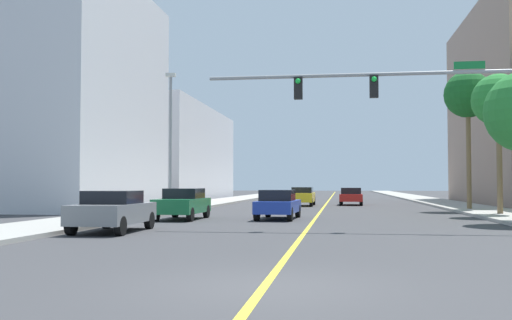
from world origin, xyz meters
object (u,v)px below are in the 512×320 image
palm_far (468,96)px  car_red (351,196)px  car_green (183,203)px  car_gray (113,211)px  car_yellow (303,196)px  traffic_signal_mast (426,102)px  street_lamp (170,134)px  palm_mid (498,101)px  car_blue (278,204)px

palm_far → car_red: 13.51m
car_green → car_gray: 7.43m
car_yellow → traffic_signal_mast: bearing=-74.7°
street_lamp → palm_mid: size_ratio=1.09×
palm_mid → street_lamp: bearing=178.1°
palm_mid → traffic_signal_mast: bearing=-117.2°
traffic_signal_mast → car_yellow: (-6.02, 23.05, -3.92)m
palm_far → car_yellow: (-10.80, 7.16, -6.44)m
traffic_signal_mast → street_lamp: (-12.76, 10.40, -0.14)m
car_yellow → palm_mid: bearing=-49.4°
car_gray → car_blue: (4.95, 8.21, -0.03)m
palm_far → car_green: bearing=-144.6°
car_green → car_yellow: size_ratio=0.92×
palm_mid → car_yellow: palm_mid is taller
car_gray → car_yellow: car_gray is taller
car_red → traffic_signal_mast: bearing=-83.6°
palm_far → car_yellow: 14.47m
street_lamp → car_red: 18.68m
street_lamp → palm_mid: street_lamp is taller
car_yellow → car_blue: 17.25m
street_lamp → car_red: street_lamp is taller
street_lamp → palm_far: size_ratio=0.92×
car_blue → traffic_signal_mast: bearing=-41.6°
traffic_signal_mast → palm_far: (4.78, 15.89, 2.52)m
palm_mid → car_blue: palm_mid is taller
palm_far → car_red: (-7.08, 9.51, -6.48)m
street_lamp → car_blue: bearing=-34.5°
palm_far → car_red: size_ratio=1.96×
palm_far → car_green: 19.84m
palm_mid → car_blue: size_ratio=1.66×
traffic_signal_mast → car_yellow: traffic_signal_mast is taller
palm_far → car_green: palm_far is taller
street_lamp → car_blue: 8.97m
palm_mid → car_red: size_ratio=1.66×
car_yellow → car_green: bearing=-103.4°
car_green → car_red: (8.22, 20.38, -0.05)m
palm_far → car_yellow: size_ratio=1.91×
car_green → car_red: bearing=-111.5°
car_green → traffic_signal_mast: bearing=155.0°
street_lamp → car_gray: 13.46m
street_lamp → car_green: bearing=-67.5°
palm_mid → car_gray: 20.85m
palm_far → traffic_signal_mast: bearing=-106.7°
car_gray → car_red: size_ratio=0.94×
street_lamp → car_gray: size_ratio=1.92×
palm_mid → car_red: palm_mid is taller
street_lamp → car_green: size_ratio=1.90×
car_gray → car_green: bearing=-94.4°
street_lamp → car_gray: street_lamp is taller
car_gray → car_yellow: size_ratio=0.91×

